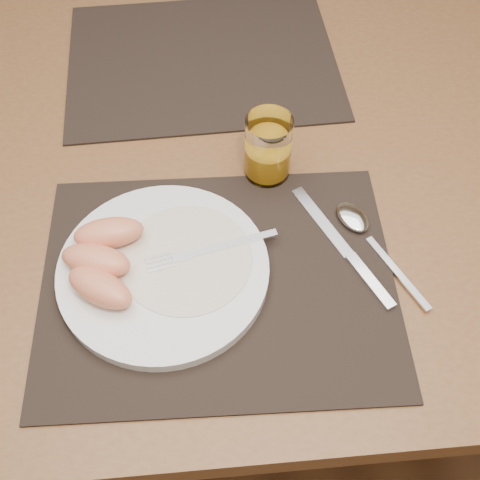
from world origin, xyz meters
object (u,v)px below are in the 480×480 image
fork (201,252)px  knife (349,255)px  table (222,191)px  placemat_near (218,281)px  plate (164,270)px  placemat_far (202,60)px  juice_glass (268,150)px  spoon (359,225)px

fork → knife: (0.19, -0.01, -0.02)m
table → placemat_near: placemat_near is taller
plate → knife: bearing=1.3°
placemat_far → knife: (0.17, -0.42, 0.00)m
placemat_far → fork: fork is taller
placemat_far → table: bearing=-85.6°
knife → juice_glass: 0.19m
spoon → plate: bearing=-169.1°
juice_glass → placemat_near: bearing=-114.7°
knife → juice_glass: bearing=120.0°
placemat_near → fork: size_ratio=2.59×
placemat_near → placemat_far: size_ratio=1.00×
plate → spoon: size_ratio=1.48×
placemat_near → knife: (0.17, 0.02, 0.00)m
fork → knife: 0.19m
placemat_far → knife: bearing=-67.7°
plate → spoon: 0.27m
fork → knife: size_ratio=0.84×
plate → fork: (0.05, 0.02, 0.01)m
table → placemat_near: 0.24m
spoon → fork: bearing=-171.1°
table → fork: (-0.04, -0.19, 0.11)m
plate → juice_glass: (0.15, 0.16, 0.04)m
fork → juice_glass: size_ratio=1.76×
table → spoon: 0.25m
placemat_near → fork: 0.04m
spoon → juice_glass: (-0.11, 0.11, 0.04)m
plate → knife: size_ratio=1.31×
table → spoon: bearing=-40.8°
placemat_near → placemat_far: (0.00, 0.44, 0.00)m
juice_glass → table: bearing=147.7°
table → placemat_far: placemat_far is taller
fork → knife: fork is taller
placemat_near → spoon: 0.21m
table → knife: bearing=-52.0°
placemat_near → plate: plate is taller
plate → juice_glass: juice_glass is taller
placemat_far → spoon: (0.19, -0.37, 0.01)m
placemat_far → spoon: 0.42m
placemat_near → spoon: spoon is taller
placemat_near → knife: bearing=7.3°
placemat_far → fork: size_ratio=2.59×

